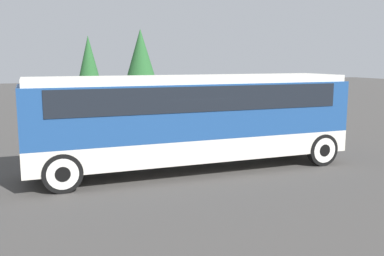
{
  "coord_description": "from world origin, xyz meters",
  "views": [
    {
      "loc": [
        -5.04,
        -13.16,
        3.67
      ],
      "look_at": [
        0.0,
        0.0,
        1.42
      ],
      "focal_mm": 40.0,
      "sensor_mm": 36.0,
      "label": 1
    }
  ],
  "objects": [
    {
      "name": "tree_center",
      "position": [
        -0.1,
        24.3,
        3.62
      ],
      "size": [
        2.02,
        2.02,
        5.71
      ],
      "color": "brown",
      "rests_on": "ground_plane"
    },
    {
      "name": "tour_bus",
      "position": [
        0.1,
        -0.0,
        1.9
      ],
      "size": [
        10.73,
        2.55,
        3.15
      ],
      "color": "silver",
      "rests_on": "ground_plane"
    },
    {
      "name": "ground_plane",
      "position": [
        0.0,
        0.0,
        0.0
      ],
      "size": [
        120.0,
        120.0,
        0.0
      ],
      "primitive_type": "plane",
      "color": "#423F3D"
    },
    {
      "name": "parked_car_near",
      "position": [
        0.01,
        8.21,
        0.72
      ],
      "size": [
        4.49,
        1.81,
        1.48
      ],
      "color": "black",
      "rests_on": "ground_plane"
    },
    {
      "name": "parked_car_mid",
      "position": [
        -1.5,
        5.86,
        0.74
      ],
      "size": [
        4.63,
        1.92,
        1.47
      ],
      "color": "#BCBCC1",
      "rests_on": "ground_plane"
    },
    {
      "name": "tree_left",
      "position": [
        2.92,
        18.32,
        3.79
      ],
      "size": [
        2.57,
        2.57,
        5.95
      ],
      "color": "brown",
      "rests_on": "ground_plane"
    }
  ]
}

